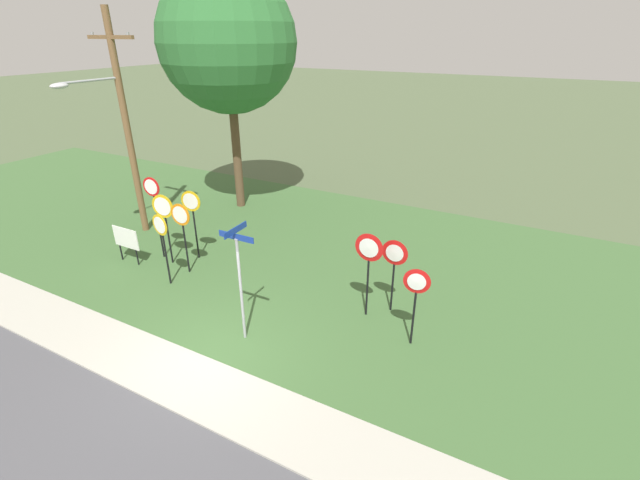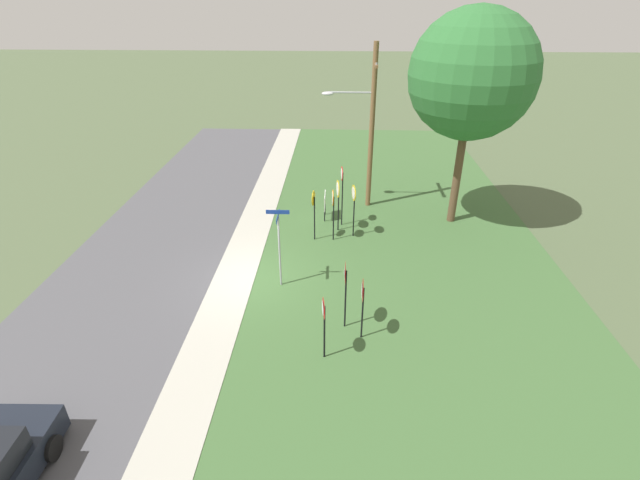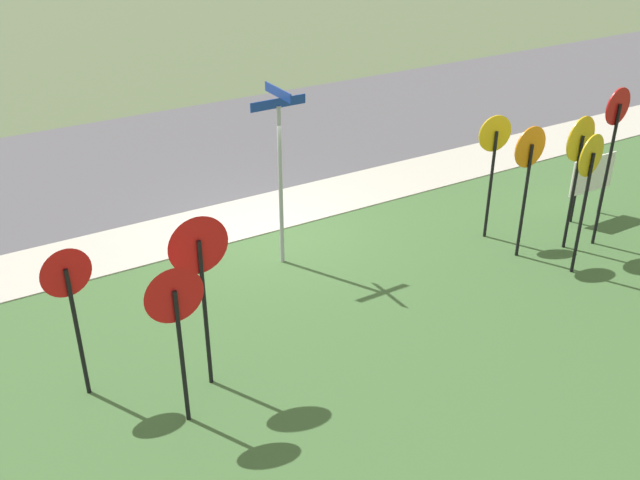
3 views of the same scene
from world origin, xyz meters
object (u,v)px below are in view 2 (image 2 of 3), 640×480
object	(u,v)px
notice_board	(325,202)
stop_sign_far_right	(354,200)
utility_pole	(368,123)
stop_sign_near_right	(333,204)
oak_tree_left	(472,76)
yield_sign_near_left	(323,315)
stop_sign_far_left	(338,194)
stop_sign_near_left	(342,184)
yield_sign_far_left	(345,279)
street_name_post	(279,242)
stop_sign_far_center	(314,205)
yield_sign_near_right	(362,296)

from	to	relation	value
notice_board	stop_sign_far_right	bearing A→B (deg)	35.60
stop_sign_far_right	utility_pole	world-z (taller)	utility_pole
stop_sign_near_right	oak_tree_left	bearing A→B (deg)	108.01
yield_sign_near_left	stop_sign_far_left	bearing A→B (deg)	169.42
stop_sign_near_left	oak_tree_left	size ratio (longest dim) A/B	0.31
yield_sign_far_left	street_name_post	size ratio (longest dim) A/B	0.80
stop_sign_far_right	yield_sign_far_left	world-z (taller)	yield_sign_far_left
yield_sign_near_left	stop_sign_near_right	bearing A→B (deg)	170.69
stop_sign_far_center	utility_pole	distance (m)	5.23
yield_sign_near_right	street_name_post	distance (m)	4.05
utility_pole	stop_sign_near_left	bearing A→B (deg)	-26.66
stop_sign_far_right	street_name_post	bearing A→B (deg)	-45.73
stop_sign_far_right	oak_tree_left	bearing A→B (deg)	99.33
stop_sign_far_left	notice_board	xyz separation A→B (m)	(-1.27, -0.62, -0.93)
stop_sign_far_right	notice_board	size ratio (longest dim) A/B	1.94
stop_sign_far_center	yield_sign_near_right	xyz separation A→B (m)	(6.49, 1.83, -0.05)
yield_sign_far_left	stop_sign_far_right	bearing A→B (deg)	177.12
yield_sign_near_left	street_name_post	distance (m)	4.18
notice_board	oak_tree_left	xyz separation A→B (m)	(0.01, 6.07, 5.81)
yield_sign_far_left	utility_pole	size ratio (longest dim) A/B	0.31
yield_sign_near_right	notice_board	world-z (taller)	yield_sign_near_right
yield_sign_far_left	street_name_post	bearing A→B (deg)	-134.12
stop_sign_near_left	stop_sign_far_center	world-z (taller)	stop_sign_near_left
yield_sign_near_left	oak_tree_left	size ratio (longest dim) A/B	0.23
stop_sign_far_right	yield_sign_near_right	xyz separation A→B (m)	(6.89, 0.11, -0.15)
oak_tree_left	stop_sign_far_left	bearing A→B (deg)	-76.94
stop_sign_near_right	notice_board	bearing A→B (deg)	-172.67
stop_sign_near_right	utility_pole	distance (m)	4.89
stop_sign_near_left	stop_sign_far_center	size ratio (longest dim) A/B	1.24
stop_sign_far_center	stop_sign_far_right	distance (m)	1.76
stop_sign_far_left	utility_pole	bearing A→B (deg)	146.17
yield_sign_near_right	notice_board	bearing A→B (deg)	-170.09
stop_sign_far_right	yield_sign_near_left	world-z (taller)	stop_sign_far_right
stop_sign_far_center	oak_tree_left	world-z (taller)	oak_tree_left
stop_sign_far_center	yield_sign_far_left	bearing A→B (deg)	20.47
utility_pole	notice_board	distance (m)	4.28
stop_sign_far_center	street_name_post	xyz separation A→B (m)	(3.64, -1.03, 0.17)
yield_sign_near_right	stop_sign_near_right	bearing A→B (deg)	-170.56
stop_sign_far_right	utility_pole	size ratio (longest dim) A/B	0.31
stop_sign_near_left	yield_sign_near_left	world-z (taller)	stop_sign_near_left
stop_sign_near_right	yield_sign_near_left	xyz separation A→B (m)	(7.43, -0.14, -0.14)
yield_sign_near_left	utility_pole	size ratio (longest dim) A/B	0.27
street_name_post	yield_sign_far_left	bearing A→B (deg)	44.13
stop_sign_far_center	oak_tree_left	size ratio (longest dim) A/B	0.25
stop_sign_far_left	stop_sign_far_center	bearing A→B (deg)	-56.43
stop_sign_near_left	yield_sign_near_left	xyz separation A→B (m)	(8.94, -0.51, -0.48)
stop_sign_far_right	notice_board	distance (m)	2.42
stop_sign_far_right	yield_sign_near_left	xyz separation A→B (m)	(7.83, -1.03, -0.19)
stop_sign_near_right	yield_sign_far_left	distance (m)	5.99
stop_sign_far_left	utility_pole	size ratio (longest dim) A/B	0.31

